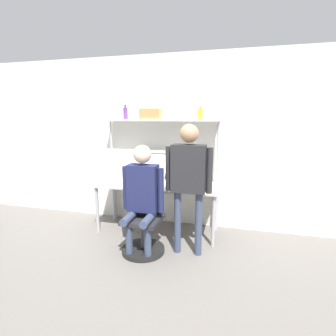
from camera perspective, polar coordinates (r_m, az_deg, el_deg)
name	(u,v)px	position (r m, az deg, el deg)	size (l,w,h in m)	color
ground_plane	(150,241)	(3.90, -3.84, -15.56)	(12.00, 12.00, 0.00)	slate
wall_back	(165,142)	(4.26, -0.68, 5.71)	(8.00, 0.06, 2.70)	silver
desk	(158,188)	(4.01, -2.19, -4.37)	(1.87, 0.74, 0.75)	beige
shelf_unit	(162,135)	(4.09, -1.35, 7.18)	(1.77, 0.27, 1.71)	white
monitor	(155,165)	(4.19, -2.86, 0.71)	(0.62, 0.17, 0.43)	#333338
laptop	(153,182)	(3.83, -3.39, -3.04)	(0.34, 0.23, 0.22)	silver
cell_phone	(170,188)	(3.72, 0.36, -4.35)	(0.07, 0.15, 0.01)	black
office_chair	(144,230)	(3.55, -5.20, -13.35)	(0.56, 0.56, 0.93)	black
person_seated	(142,191)	(3.32, -5.68, -5.01)	(0.55, 0.47, 1.41)	#38425B
person_standing	(189,173)	(3.23, 4.52, -1.13)	(0.59, 0.23, 1.67)	#38425B
bottle_amber	(200,114)	(3.95, 7.01, 11.60)	(0.08, 0.08, 0.19)	gold
bottle_purple	(126,113)	(4.28, -9.24, 11.73)	(0.07, 0.07, 0.23)	#593372
bottle_clear	(178,114)	(4.02, 2.15, 11.75)	(0.07, 0.07, 0.20)	silver
storage_box	(151,114)	(4.13, -3.78, 11.67)	(0.32, 0.21, 0.16)	#B27A47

